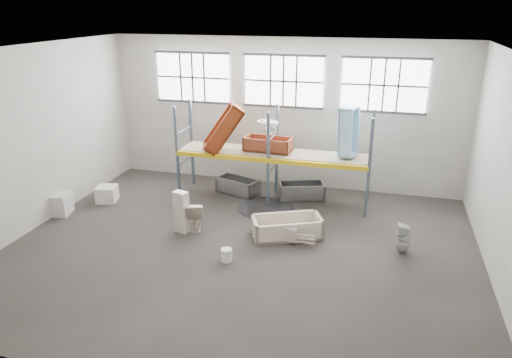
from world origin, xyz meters
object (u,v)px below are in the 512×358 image
(bathtub_beige, at_px, (287,227))
(cistern_tall, at_px, (182,212))
(toilet_white, at_px, (403,238))
(rust_tub_flat, at_px, (268,144))
(bucket, at_px, (227,255))
(carton_near, at_px, (57,204))
(steel_tub_right, at_px, (301,191))
(steel_tub_left, at_px, (238,186))
(blue_tub_upright, at_px, (349,131))
(toilet_beige, at_px, (195,215))

(bathtub_beige, relative_size, cistern_tall, 1.57)
(toilet_white, distance_m, rust_tub_flat, 5.20)
(bucket, height_order, carton_near, carton_near)
(steel_tub_right, height_order, rust_tub_flat, rust_tub_flat)
(steel_tub_left, bearing_deg, bucket, -76.25)
(blue_tub_upright, bearing_deg, toilet_beige, -144.67)
(cistern_tall, distance_m, carton_near, 4.14)
(steel_tub_left, height_order, steel_tub_right, steel_tub_right)
(rust_tub_flat, height_order, carton_near, rust_tub_flat)
(toilet_beige, height_order, toilet_white, toilet_beige)
(toilet_beige, distance_m, carton_near, 4.41)
(steel_tub_right, bearing_deg, rust_tub_flat, -170.04)
(carton_near, bearing_deg, blue_tub_upright, 19.62)
(bathtub_beige, relative_size, steel_tub_left, 1.33)
(toilet_white, xyz_separation_m, blue_tub_upright, (-1.74, 2.68, 2.00))
(blue_tub_upright, bearing_deg, carton_near, -160.38)
(bathtub_beige, distance_m, steel_tub_right, 2.77)
(cistern_tall, xyz_separation_m, steel_tub_right, (2.78, 3.26, -0.33))
(rust_tub_flat, bearing_deg, bucket, -89.75)
(toilet_beige, bearing_deg, cistern_tall, 30.28)
(toilet_white, xyz_separation_m, carton_near, (-10.05, -0.28, -0.07))
(steel_tub_left, distance_m, blue_tub_upright, 4.14)
(cistern_tall, distance_m, bucket, 2.14)
(bathtub_beige, height_order, toilet_beige, toilet_beige)
(rust_tub_flat, xyz_separation_m, blue_tub_upright, (2.48, 0.01, 0.57))
(bathtub_beige, height_order, rust_tub_flat, rust_tub_flat)
(cistern_tall, height_order, blue_tub_upright, blue_tub_upright)
(steel_tub_right, distance_m, rust_tub_flat, 1.91)
(bathtub_beige, height_order, toilet_white, toilet_white)
(bathtub_beige, relative_size, rust_tub_flat, 1.25)
(toilet_beige, height_order, carton_near, toilet_beige)
(cistern_tall, relative_size, blue_tub_upright, 0.80)
(bucket, xyz_separation_m, carton_near, (-5.84, 1.33, 0.16))
(cistern_tall, xyz_separation_m, bucket, (1.71, -1.22, -0.43))
(toilet_white, bearing_deg, bucket, -72.82)
(toilet_white, relative_size, steel_tub_left, 0.56)
(toilet_white, height_order, steel_tub_right, toilet_white)
(cistern_tall, xyz_separation_m, blue_tub_upright, (4.18, 3.08, 1.80))
(steel_tub_left, relative_size, bucket, 4.28)
(cistern_tall, height_order, carton_near, cistern_tall)
(blue_tub_upright, xyz_separation_m, carton_near, (-8.31, -2.96, -2.07))
(blue_tub_upright, bearing_deg, toilet_white, -57.09)
(steel_tub_left, xyz_separation_m, rust_tub_flat, (1.06, -0.11, 1.56))
(bathtub_beige, distance_m, bucket, 2.06)
(toilet_beige, height_order, steel_tub_left, toilet_beige)
(rust_tub_flat, distance_m, blue_tub_upright, 2.55)
(bathtub_beige, xyz_separation_m, toilet_beige, (-2.59, -0.17, 0.13))
(toilet_white, distance_m, blue_tub_upright, 3.77)
(bathtub_beige, distance_m, carton_near, 7.01)
(bathtub_beige, height_order, carton_near, carton_near)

